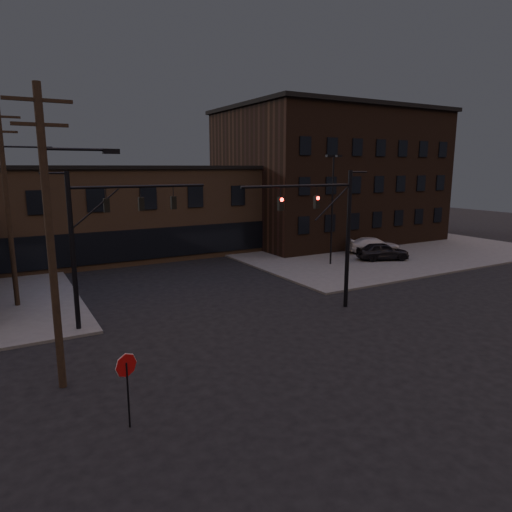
{
  "coord_description": "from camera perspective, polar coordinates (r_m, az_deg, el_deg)",
  "views": [
    {
      "loc": [
        -11.06,
        -15.54,
        8.19
      ],
      "look_at": [
        0.79,
        5.26,
        3.5
      ],
      "focal_mm": 32.0,
      "sensor_mm": 36.0,
      "label": 1
    }
  ],
  "objects": [
    {
      "name": "ground",
      "position": [
        20.76,
        5.42,
        -12.21
      ],
      "size": [
        140.0,
        140.0,
        0.0
      ],
      "primitive_type": "plane",
      "color": "black",
      "rests_on": "ground"
    },
    {
      "name": "sidewalk_ne",
      "position": [
        50.68,
        11.54,
        1.65
      ],
      "size": [
        30.0,
        30.0,
        0.15
      ],
      "primitive_type": "cube",
      "color": "#474744",
      "rests_on": "ground"
    },
    {
      "name": "building_row",
      "position": [
        45.12,
        -15.42,
        5.36
      ],
      "size": [
        40.0,
        12.0,
        8.0
      ],
      "primitive_type": "cube",
      "color": "brown",
      "rests_on": "ground"
    },
    {
      "name": "building_right",
      "position": [
        53.1,
        8.96,
        9.67
      ],
      "size": [
        22.0,
        16.0,
        14.0
      ],
      "primitive_type": "cube",
      "color": "black",
      "rests_on": "ground"
    },
    {
      "name": "traffic_signal_near",
      "position": [
        26.11,
        9.59,
        3.76
      ],
      "size": [
        7.12,
        0.24,
        8.0
      ],
      "color": "black",
      "rests_on": "ground"
    },
    {
      "name": "traffic_signal_far",
      "position": [
        24.15,
        -19.07,
        2.91
      ],
      "size": [
        7.12,
        0.24,
        8.0
      ],
      "color": "black",
      "rests_on": "ground"
    },
    {
      "name": "stop_sign",
      "position": [
        15.28,
        -15.86,
        -13.91
      ],
      "size": [
        0.72,
        0.33,
        2.48
      ],
      "color": "black",
      "rests_on": "ground"
    },
    {
      "name": "utility_pole_near",
      "position": [
        17.77,
        -24.18,
        2.6
      ],
      "size": [
        3.7,
        0.28,
        11.0
      ],
      "color": "black",
      "rests_on": "ground"
    },
    {
      "name": "utility_pole_mid",
      "position": [
        29.62,
        -28.55,
        5.75
      ],
      "size": [
        3.7,
        0.28,
        11.5
      ],
      "color": "black",
      "rests_on": "ground"
    },
    {
      "name": "lot_light_a",
      "position": [
        38.19,
        9.53,
        6.91
      ],
      "size": [
        1.5,
        0.28,
        9.14
      ],
      "color": "black",
      "rests_on": "ground"
    },
    {
      "name": "lot_light_b",
      "position": [
        45.87,
        11.44,
        7.52
      ],
      "size": [
        1.5,
        0.28,
        9.14
      ],
      "color": "black",
      "rests_on": "ground"
    },
    {
      "name": "parked_car_lot_a",
      "position": [
        41.5,
        15.54,
        0.58
      ],
      "size": [
        4.85,
        3.39,
        1.53
      ],
      "primitive_type": "imported",
      "rotation": [
        0.0,
        0.0,
        1.18
      ],
      "color": "black",
      "rests_on": "sidewalk_ne"
    },
    {
      "name": "parked_car_lot_b",
      "position": [
        44.64,
        14.54,
        1.3
      ],
      "size": [
        5.43,
        3.98,
        1.46
      ],
      "primitive_type": "imported",
      "rotation": [
        0.0,
        0.0,
        1.14
      ],
      "color": "#B3B3B5",
      "rests_on": "sidewalk_ne"
    },
    {
      "name": "car_crossing",
      "position": [
        43.62,
        -8.38,
        1.13
      ],
      "size": [
        2.92,
        4.76,
        1.48
      ],
      "primitive_type": "imported",
      "rotation": [
        0.0,
        0.0,
        -0.33
      ],
      "color": "black",
      "rests_on": "ground"
    }
  ]
}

